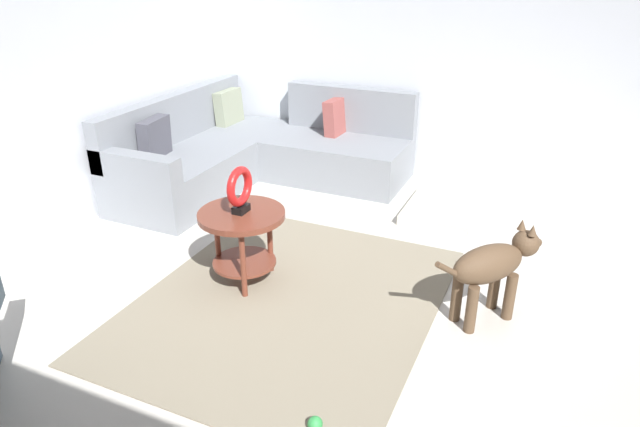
{
  "coord_description": "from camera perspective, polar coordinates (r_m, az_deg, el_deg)",
  "views": [
    {
      "loc": [
        -2.7,
        -0.81,
        2.15
      ],
      "look_at": [
        0.45,
        0.6,
        0.55
      ],
      "focal_mm": 31.79,
      "sensor_mm": 36.0,
      "label": 1
    }
  ],
  "objects": [
    {
      "name": "ground_plane",
      "position": [
        3.58,
        5.99,
        -13.26
      ],
      "size": [
        6.0,
        6.0,
        0.1
      ],
      "primitive_type": "cube",
      "color": "beige"
    },
    {
      "name": "wall_right",
      "position": [
        5.75,
        16.44,
        15.93
      ],
      "size": [
        0.12,
        6.0,
        2.7
      ],
      "primitive_type": "cube",
      "color": "silver",
      "rests_on": "ground_plane"
    },
    {
      "name": "area_rug",
      "position": [
        3.88,
        -3.2,
        -8.79
      ],
      "size": [
        2.3,
        1.9,
        0.01
      ],
      "primitive_type": "cube",
      "color": "gray",
      "rests_on": "ground_plane"
    },
    {
      "name": "sectional_couch",
      "position": [
        5.79,
        -6.59,
        5.98
      ],
      "size": [
        2.2,
        2.25,
        0.88
      ],
      "color": "gray",
      "rests_on": "ground_plane"
    },
    {
      "name": "side_table",
      "position": [
        3.94,
        -7.82,
        -1.48
      ],
      "size": [
        0.6,
        0.6,
        0.54
      ],
      "color": "brown",
      "rests_on": "ground_plane"
    },
    {
      "name": "torus_sculpture",
      "position": [
        3.82,
        -8.08,
        2.48
      ],
      "size": [
        0.28,
        0.08,
        0.33
      ],
      "color": "black",
      "rests_on": "side_table"
    },
    {
      "name": "dog_bed_mat",
      "position": [
        5.21,
        12.19,
        0.44
      ],
      "size": [
        0.8,
        0.6,
        0.09
      ],
      "primitive_type": "cube",
      "color": "beige",
      "rests_on": "ground_plane"
    },
    {
      "name": "dog",
      "position": [
        3.69,
        17.0,
        -5.08
      ],
      "size": [
        0.69,
        0.57,
        0.63
      ],
      "rotation": [
        0.0,
        0.0,
        4.04
      ],
      "color": "brown",
      "rests_on": "ground_plane"
    },
    {
      "name": "dog_toy_ball",
      "position": [
        2.97,
        -0.5,
        -20.41
      ],
      "size": [
        0.08,
        0.08,
        0.08
      ],
      "primitive_type": "sphere",
      "color": "green",
      "rests_on": "ground_plane"
    }
  ]
}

